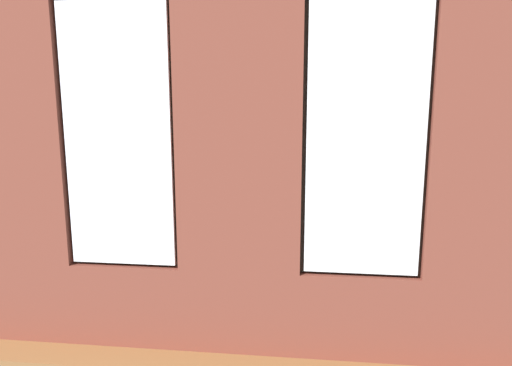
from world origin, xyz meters
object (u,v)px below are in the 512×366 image
object	(u,v)px
couch_left	(454,244)
cup_ceramic	(227,215)
tv_flatscreen	(84,181)
potted_plant_foreground_right	(149,164)
potted_plant_near_tv	(89,218)
coffee_table	(238,225)
potted_plant_beside_window_right	(16,219)
remote_gray	(265,218)
candle_jar	(243,220)
potted_plant_between_couches	(353,266)
media_console	(87,225)
remote_silver	(207,222)
couch_by_window	(201,278)
potted_plant_by_left_couch	(398,216)

from	to	relation	value
couch_left	cup_ceramic	world-z (taller)	couch_left
tv_flatscreen	potted_plant_foreground_right	distance (m)	1.88
potted_plant_foreground_right	couch_left	bearing A→B (deg)	151.78
cup_ceramic	tv_flatscreen	world-z (taller)	tv_flatscreen
potted_plant_near_tv	coffee_table	bearing A→B (deg)	-153.68
potted_plant_beside_window_right	remote_gray	bearing A→B (deg)	-137.68
couch_left	potted_plant_near_tv	size ratio (longest dim) A/B	1.30
candle_jar	potted_plant_near_tv	world-z (taller)	potted_plant_near_tv
tv_flatscreen	potted_plant_foreground_right	size ratio (longest dim) A/B	0.87
potted_plant_between_couches	potted_plant_beside_window_right	size ratio (longest dim) A/B	0.52
candle_jar	media_console	xyz separation A→B (m)	(2.30, -0.32, -0.23)
candle_jar	tv_flatscreen	distance (m)	2.36
media_console	remote_gray	bearing A→B (deg)	179.16
candle_jar	potted_plant_foreground_right	xyz separation A→B (m)	(2.01, -2.17, 0.39)
coffee_table	potted_plant_between_couches	world-z (taller)	potted_plant_between_couches
potted_plant_between_couches	potted_plant_foreground_right	bearing A→B (deg)	-49.00
coffee_table	tv_flatscreen	xyz separation A→B (m)	(2.20, -0.19, 0.51)
potted_plant_beside_window_right	remote_silver	bearing A→B (deg)	-130.32
couch_by_window	couch_left	bearing A→B (deg)	-153.51
couch_by_window	potted_plant_foreground_right	size ratio (longest dim) A/B	1.44
potted_plant_by_left_couch	couch_left	bearing A→B (deg)	106.87
remote_gray	potted_plant_beside_window_right	world-z (taller)	potted_plant_beside_window_right
potted_plant_foreground_right	potted_plant_by_left_couch	bearing A→B (deg)	164.89
coffee_table	remote_gray	bearing A→B (deg)	-156.84
couch_left	cup_ceramic	size ratio (longest dim) A/B	18.29
cup_ceramic	remote_gray	xyz separation A→B (m)	(-0.51, -0.04, -0.04)
coffee_table	media_console	size ratio (longest dim) A/B	1.15
potted_plant_foreground_right	candle_jar	bearing A→B (deg)	132.72
couch_left	potted_plant_between_couches	distance (m)	1.84
media_console	coffee_table	bearing A→B (deg)	175.12
coffee_table	potted_plant_near_tv	distance (m)	1.85
couch_left	coffee_table	distance (m)	2.66
couch_left	remote_silver	distance (m)	3.02
potted_plant_foreground_right	potted_plant_near_tv	world-z (taller)	potted_plant_foreground_right
coffee_table	potted_plant_near_tv	xyz separation A→B (m)	(1.64, 0.81, 0.26)
coffee_table	potted_plant_between_couches	xyz separation A→B (m)	(-1.34, 1.69, 0.12)
couch_left	coffee_table	bearing A→B (deg)	-98.51
couch_left	potted_plant_foreground_right	distance (m)	5.18
candle_jar	potted_plant_beside_window_right	xyz separation A→B (m)	(1.94, 1.72, 0.41)
coffee_table	potted_plant_foreground_right	bearing A→B (deg)	-46.93
potted_plant_by_left_couch	cup_ceramic	bearing A→B (deg)	18.93
potted_plant_near_tv	candle_jar	bearing A→B (deg)	-158.52
potted_plant_by_left_couch	potted_plant_between_couches	bearing A→B (deg)	71.24
media_console	potted_plant_beside_window_right	size ratio (longest dim) A/B	0.75
couch_by_window	candle_jar	bearing A→B (deg)	-96.35
coffee_table	media_console	world-z (taller)	media_console
remote_gray	media_console	world-z (taller)	media_console
couch_left	potted_plant_by_left_couch	size ratio (longest dim) A/B	3.34
coffee_table	potted_plant_between_couches	size ratio (longest dim) A/B	1.67
candle_jar	media_console	size ratio (longest dim) A/B	0.10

